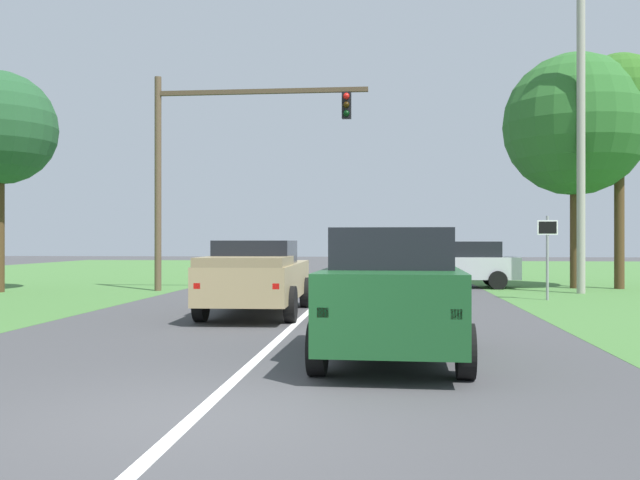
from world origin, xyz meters
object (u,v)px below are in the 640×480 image
Objects in this scene: red_suv_near at (393,290)px; utility_pole_right at (581,141)px; traffic_light at (212,149)px; pickup_truck_lead at (257,276)px; extra_tree_1 at (619,102)px; keep_moving_sign at (547,246)px; oak_tree_right at (575,125)px; crossing_suv_far at (458,263)px.

utility_pole_right is at bearing 64.43° from red_suv_near.
utility_pole_right is at bearing 0.83° from traffic_light.
red_suv_near is 6.76m from pickup_truck_lead.
utility_pole_right is at bearing -130.13° from extra_tree_1.
keep_moving_sign is (10.94, -2.60, -3.42)m from traffic_light.
pickup_truck_lead is 0.64× the size of oak_tree_right.
red_suv_near is at bearing -113.36° from oak_tree_right.
keep_moving_sign is 0.29× the size of extra_tree_1.
red_suv_near is 11.73m from keep_moving_sign.
traffic_light reaches higher than crossing_suv_far.
pickup_truck_lead is at bearing 118.35° from red_suv_near.
pickup_truck_lead is 0.74× the size of traffic_light.
utility_pole_right is (-0.49, -2.58, -0.98)m from oak_tree_right.
red_suv_near is 18.99m from extra_tree_1.
keep_moving_sign is at bearing 66.23° from red_suv_near.
extra_tree_1 is at bearing -6.14° from oak_tree_right.
utility_pole_right is (1.74, 2.78, 3.53)m from keep_moving_sign.
traffic_light is at bearing -169.97° from extra_tree_1.
crossing_suv_far is (5.85, 10.14, -0.02)m from pickup_truck_lead.
extra_tree_1 is at bearing 10.03° from traffic_light.
extra_tree_1 reaches higher than traffic_light.
utility_pole_right reaches higher than keep_moving_sign.
extra_tree_1 is at bearing 40.44° from pickup_truck_lead.
red_suv_near is 18.25m from oak_tree_right.
pickup_truck_lead is 0.55× the size of utility_pole_right.
traffic_light is 12.67m from utility_pole_right.
red_suv_near is 15.53m from utility_pole_right.
red_suv_near is 0.51× the size of extra_tree_1.
red_suv_near is at bearing -99.32° from crossing_suv_far.
utility_pole_right is (9.67, 7.56, 4.21)m from pickup_truck_lead.
crossing_suv_far is 0.44× the size of utility_pole_right.
utility_pole_right reaches higher than crossing_suv_far.
pickup_truck_lead is at bearing -135.04° from oak_tree_right.
oak_tree_right is 6.76m from crossing_suv_far.
traffic_light is at bearing -179.17° from utility_pole_right.
red_suv_near is 0.98× the size of crossing_suv_far.
keep_moving_sign is at bearing -125.98° from extra_tree_1.
keep_moving_sign is 0.29× the size of oak_tree_right.
oak_tree_right reaches higher than red_suv_near.
oak_tree_right is at bearing 66.64° from red_suv_near.
red_suv_near is at bearing -118.09° from extra_tree_1.
extra_tree_1 is at bearing 54.02° from keep_moving_sign.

